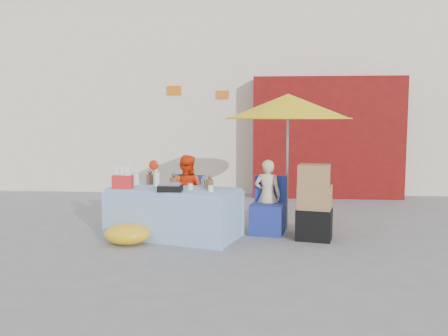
# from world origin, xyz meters

# --- Properties ---
(ground) EXTENTS (80.00, 80.00, 0.00)m
(ground) POSITION_xyz_m (0.00, 0.00, 0.00)
(ground) COLOR slate
(ground) RESTS_ON ground
(backdrop) EXTENTS (14.00, 8.00, 7.80)m
(backdrop) POSITION_xyz_m (0.52, 7.52, 3.10)
(backdrop) COLOR silver
(backdrop) RESTS_ON ground
(market_table) EXTENTS (2.03, 1.37, 1.13)m
(market_table) POSITION_xyz_m (-0.49, 0.45, 0.37)
(market_table) COLOR #91B7E8
(market_table) RESTS_ON ground
(chair_left) EXTENTS (0.56, 0.55, 0.85)m
(chair_left) POSITION_xyz_m (-0.37, 0.78, 0.26)
(chair_left) COLOR navy
(chair_left) RESTS_ON ground
(chair_right) EXTENTS (0.56, 0.55, 0.85)m
(chair_right) POSITION_xyz_m (0.88, 0.78, 0.26)
(chair_right) COLOR navy
(chair_right) RESTS_ON ground
(vendor_orange) EXTENTS (0.64, 0.54, 1.16)m
(vendor_orange) POSITION_xyz_m (-0.37, 0.91, 0.58)
(vendor_orange) COLOR #F1370C
(vendor_orange) RESTS_ON ground
(vendor_beige) EXTENTS (0.44, 0.33, 1.10)m
(vendor_beige) POSITION_xyz_m (0.88, 0.91, 0.55)
(vendor_beige) COLOR beige
(vendor_beige) RESTS_ON ground
(umbrella) EXTENTS (1.90, 1.90, 2.09)m
(umbrella) POSITION_xyz_m (1.18, 1.06, 1.89)
(umbrella) COLOR gray
(umbrella) RESTS_ON ground
(box_stack) EXTENTS (0.56, 0.49, 1.08)m
(box_stack) POSITION_xyz_m (1.53, 0.46, 0.50)
(box_stack) COLOR black
(box_stack) RESTS_ON ground
(tarp_bundle) EXTENTS (0.67, 0.55, 0.29)m
(tarp_bundle) POSITION_xyz_m (-1.04, -0.00, 0.14)
(tarp_bundle) COLOR #F2AD19
(tarp_bundle) RESTS_ON ground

